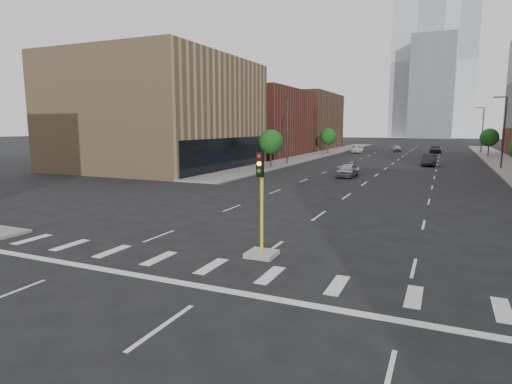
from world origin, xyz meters
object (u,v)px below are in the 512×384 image
Objects in this scene: median_traffic_signal at (261,234)px; car_far_left at (356,149)px; car_mid_right at (429,160)px; car_near_left at (348,170)px; car_distant at (397,148)px; car_deep_right at (435,149)px.

median_traffic_signal is 0.78× the size of car_far_left.
car_far_left is (-9.71, 72.54, -0.19)m from median_traffic_signal.
car_mid_right is 0.85× the size of car_far_left.
car_mid_right is at bearing 70.77° from car_near_left.
car_near_left is 18.93m from car_mid_right.
car_far_left is at bearing -140.55° from car_distant.
car_near_left is (-2.60, 29.90, -0.24)m from median_traffic_signal.
car_far_left reaches higher than car_near_left.
car_near_left is at bearing -98.14° from car_distant.
car_mid_right reaches higher than car_far_left.
car_distant is (7.19, 7.85, -0.10)m from car_far_left.
car_mid_right is at bearing -68.08° from car_far_left.
median_traffic_signal is 78.34m from car_deep_right.
median_traffic_signal is at bearing -96.44° from car_deep_right.
car_far_left is at bearing 121.57° from car_mid_right.
car_mid_right is 1.20× the size of car_distant.
car_mid_right is (7.54, 17.36, 0.07)m from car_near_left.
car_far_left is 15.83m from car_deep_right.
car_deep_right reaches higher than car_near_left.
car_far_left is 1.08× the size of car_deep_right.
car_far_left is at bearing 103.72° from car_near_left.
car_mid_right is at bearing -85.36° from car_distant.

